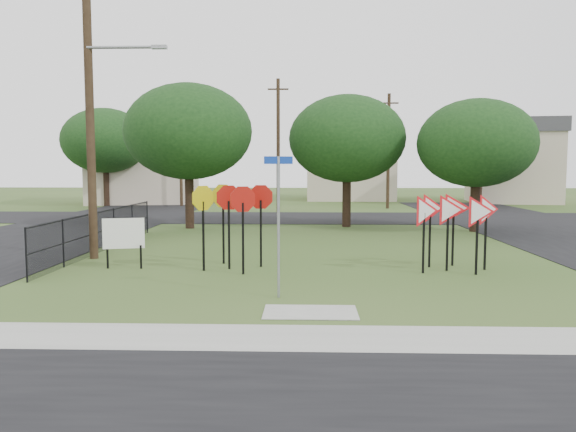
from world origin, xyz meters
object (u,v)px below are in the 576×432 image
(stop_sign_cluster, at_px, (232,207))
(yield_sign_cluster, at_px, (453,213))
(info_board, at_px, (124,235))
(street_name_sign, at_px, (279,218))

(stop_sign_cluster, bearing_deg, yield_sign_cluster, -0.21)
(stop_sign_cluster, bearing_deg, info_board, -178.46)
(info_board, bearing_deg, yield_sign_cluster, 0.37)
(info_board, bearing_deg, stop_sign_cluster, 1.54)
(street_name_sign, distance_m, info_board, 6.18)
(street_name_sign, relative_size, info_board, 2.16)
(yield_sign_cluster, bearing_deg, street_name_sign, -143.63)
(yield_sign_cluster, bearing_deg, info_board, -179.63)
(stop_sign_cluster, relative_size, yield_sign_cluster, 0.90)
(street_name_sign, relative_size, stop_sign_cluster, 1.30)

